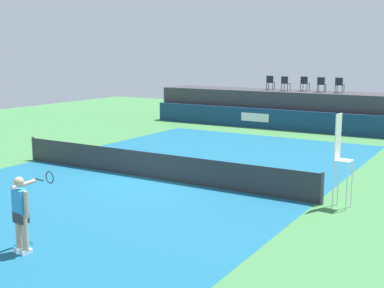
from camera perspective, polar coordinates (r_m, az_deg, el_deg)
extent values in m
plane|color=#3D7A42|center=(20.70, 0.36, -2.19)|extent=(48.00, 48.00, 0.00)
cube|color=#16597A|center=(18.25, -4.49, -3.91)|extent=(12.00, 22.00, 0.00)
cube|color=navy|center=(29.97, 10.71, 2.66)|extent=(18.00, 0.20, 1.20)
cube|color=white|center=(30.61, 7.15, 3.03)|extent=(1.80, 0.02, 0.50)
cube|color=#38383D|center=(31.59, 11.90, 3.91)|extent=(18.00, 2.80, 2.20)
cylinder|color=#1E232D|center=(32.46, 9.36, 6.50)|extent=(0.04, 0.04, 0.44)
cylinder|color=#1E232D|center=(32.57, 8.68, 6.53)|extent=(0.04, 0.04, 0.44)
cylinder|color=#1E232D|center=(32.07, 9.16, 6.46)|extent=(0.04, 0.04, 0.44)
cylinder|color=#1E232D|center=(32.19, 8.47, 6.49)|extent=(0.04, 0.04, 0.44)
cube|color=#1E232D|center=(32.31, 8.93, 6.91)|extent=(0.48, 0.48, 0.03)
cube|color=#1E232D|center=(32.10, 8.83, 7.29)|extent=(0.44, 0.07, 0.42)
cylinder|color=#1E232D|center=(31.62, 11.08, 6.35)|extent=(0.04, 0.04, 0.44)
cylinder|color=#1E232D|center=(31.78, 10.41, 6.39)|extent=(0.04, 0.04, 0.44)
cylinder|color=#1E232D|center=(31.25, 10.79, 6.31)|extent=(0.04, 0.04, 0.44)
cylinder|color=#1E232D|center=(31.42, 10.11, 6.36)|extent=(0.04, 0.04, 0.44)
cube|color=#1E232D|center=(31.50, 10.61, 6.78)|extent=(0.46, 0.46, 0.03)
cube|color=#1E232D|center=(31.30, 10.47, 7.17)|extent=(0.44, 0.05, 0.42)
cylinder|color=#1E232D|center=(31.76, 13.18, 6.29)|extent=(0.04, 0.04, 0.44)
cylinder|color=#1E232D|center=(31.89, 12.49, 6.33)|extent=(0.04, 0.04, 0.44)
cylinder|color=#1E232D|center=(31.38, 12.93, 6.25)|extent=(0.04, 0.04, 0.44)
cylinder|color=#1E232D|center=(31.51, 12.24, 6.29)|extent=(0.04, 0.04, 0.44)
cube|color=#1E232D|center=(31.62, 12.73, 6.72)|extent=(0.45, 0.45, 0.03)
cube|color=#1E232D|center=(31.41, 12.61, 7.11)|extent=(0.44, 0.03, 0.42)
cylinder|color=#1E232D|center=(31.10, 14.93, 6.13)|extent=(0.04, 0.04, 0.44)
cylinder|color=#1E232D|center=(31.18, 14.20, 6.18)|extent=(0.04, 0.04, 0.44)
cylinder|color=#1E232D|center=(30.71, 14.78, 6.09)|extent=(0.04, 0.04, 0.44)
cylinder|color=#1E232D|center=(30.79, 14.04, 6.14)|extent=(0.04, 0.04, 0.44)
cube|color=#1E232D|center=(30.93, 14.50, 6.57)|extent=(0.48, 0.48, 0.03)
cube|color=#1E232D|center=(30.72, 14.44, 6.97)|extent=(0.44, 0.06, 0.42)
cylinder|color=#1E232D|center=(30.82, 16.88, 6.01)|extent=(0.04, 0.04, 0.44)
cylinder|color=#1E232D|center=(30.92, 16.15, 6.05)|extent=(0.04, 0.04, 0.44)
cylinder|color=#1E232D|center=(30.43, 16.68, 5.97)|extent=(0.04, 0.04, 0.44)
cylinder|color=#1E232D|center=(30.53, 15.95, 6.02)|extent=(0.04, 0.04, 0.44)
cube|color=#1E232D|center=(30.66, 16.44, 6.45)|extent=(0.44, 0.44, 0.03)
cube|color=#1E232D|center=(30.45, 16.36, 6.85)|extent=(0.44, 0.03, 0.42)
cylinder|color=white|center=(15.02, 17.19, -4.69)|extent=(0.04, 0.04, 1.40)
cylinder|color=white|center=(15.39, 17.69, -4.37)|extent=(0.04, 0.04, 1.40)
cylinder|color=white|center=(15.15, 15.74, -4.49)|extent=(0.04, 0.04, 1.40)
cylinder|color=white|center=(15.51, 16.27, -4.17)|extent=(0.04, 0.04, 1.40)
cube|color=white|center=(15.11, 16.86, -1.80)|extent=(0.48, 0.48, 0.03)
cube|color=white|center=(15.05, 16.25, 0.82)|extent=(0.06, 0.44, 1.33)
cube|color=#2D2D2D|center=(18.14, -4.51, -2.46)|extent=(12.40, 0.02, 0.95)
cylinder|color=#4C4C51|center=(22.27, -17.59, -0.48)|extent=(0.10, 0.10, 1.00)
cylinder|color=#4C4C51|center=(15.46, 14.59, -4.91)|extent=(0.10, 0.10, 1.00)
cube|color=white|center=(12.13, -18.32, -11.56)|extent=(0.15, 0.27, 0.10)
cylinder|color=tan|center=(11.97, -18.44, -9.51)|extent=(0.14, 0.14, 0.82)
cube|color=white|center=(12.32, -18.95, -11.26)|extent=(0.15, 0.27, 0.10)
cylinder|color=tan|center=(12.17, -19.07, -9.24)|extent=(0.14, 0.14, 0.82)
cube|color=#333338|center=(11.97, -18.85, -7.88)|extent=(0.36, 0.26, 0.24)
cube|color=#338CCC|center=(11.86, -18.95, -6.23)|extent=(0.38, 0.24, 0.56)
sphere|color=tan|center=(11.75, -19.08, -4.07)|extent=(0.22, 0.22, 0.22)
cylinder|color=tan|center=(11.67, -18.30, -6.56)|extent=(0.09, 0.09, 0.60)
cylinder|color=tan|center=(12.12, -18.58, -4.37)|extent=(0.17, 0.61, 0.14)
cylinder|color=black|center=(12.34, -16.95, -3.90)|extent=(0.30, 0.07, 0.03)
torus|color=black|center=(12.50, -15.86, -3.67)|extent=(0.30, 0.06, 0.30)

